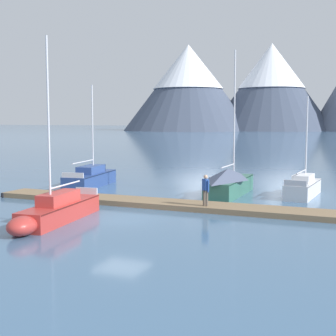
{
  "coord_description": "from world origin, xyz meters",
  "views": [
    {
      "loc": [
        11.17,
        -20.77,
        4.94
      ],
      "look_at": [
        0.0,
        6.0,
        2.0
      ],
      "focal_mm": 50.97,
      "sensor_mm": 36.0,
      "label": 1
    }
  ],
  "objects_px": {
    "sailboat_nearest_berth": "(93,177)",
    "person_on_dock": "(206,188)",
    "sailboat_mid_dock_port": "(230,182)",
    "sailboat_mid_dock_starboard": "(305,186)",
    "sailboat_second_berth": "(55,211)"
  },
  "relations": [
    {
      "from": "sailboat_mid_dock_starboard",
      "to": "person_on_dock",
      "type": "xyz_separation_m",
      "value": [
        -4.28,
        -7.72,
        0.67
      ]
    },
    {
      "from": "sailboat_second_berth",
      "to": "sailboat_mid_dock_starboard",
      "type": "relative_size",
      "value": 1.36
    },
    {
      "from": "sailboat_mid_dock_port",
      "to": "sailboat_mid_dock_starboard",
      "type": "distance_m",
      "value": 4.85
    },
    {
      "from": "sailboat_second_berth",
      "to": "person_on_dock",
      "type": "height_order",
      "value": "sailboat_second_berth"
    },
    {
      "from": "sailboat_nearest_berth",
      "to": "person_on_dock",
      "type": "height_order",
      "value": "sailboat_nearest_berth"
    },
    {
      "from": "sailboat_nearest_berth",
      "to": "person_on_dock",
      "type": "distance_m",
      "value": 12.88
    },
    {
      "from": "sailboat_mid_dock_port",
      "to": "person_on_dock",
      "type": "bearing_deg",
      "value": -87.41
    },
    {
      "from": "sailboat_mid_dock_port",
      "to": "person_on_dock",
      "type": "height_order",
      "value": "sailboat_mid_dock_port"
    },
    {
      "from": "sailboat_nearest_berth",
      "to": "sailboat_second_berth",
      "type": "relative_size",
      "value": 0.86
    },
    {
      "from": "person_on_dock",
      "to": "sailboat_mid_dock_port",
      "type": "bearing_deg",
      "value": 92.59
    },
    {
      "from": "sailboat_second_berth",
      "to": "sailboat_mid_dock_port",
      "type": "height_order",
      "value": "sailboat_mid_dock_port"
    },
    {
      "from": "sailboat_second_berth",
      "to": "sailboat_mid_dock_starboard",
      "type": "height_order",
      "value": "sailboat_second_berth"
    },
    {
      "from": "sailboat_nearest_berth",
      "to": "sailboat_second_berth",
      "type": "height_order",
      "value": "sailboat_second_berth"
    },
    {
      "from": "sailboat_mid_dock_port",
      "to": "sailboat_mid_dock_starboard",
      "type": "relative_size",
      "value": 1.47
    },
    {
      "from": "sailboat_second_berth",
      "to": "sailboat_mid_dock_starboard",
      "type": "xyz_separation_m",
      "value": [
        10.06,
        13.23,
        -0.0
      ]
    }
  ]
}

